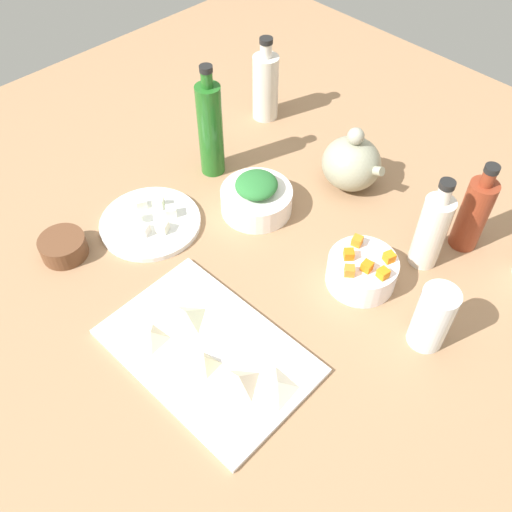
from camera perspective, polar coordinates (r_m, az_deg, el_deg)
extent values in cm
cube|color=#9A7351|center=(108.98, 0.00, -2.24)|extent=(190.00, 190.00, 3.00)
cube|color=white|center=(97.49, -4.98, -9.67)|extent=(36.69, 24.74, 1.00)
cylinder|color=white|center=(118.11, -10.77, 3.36)|extent=(20.93, 20.93, 1.20)
cylinder|color=white|center=(117.97, 0.05, 5.75)|extent=(15.14, 15.14, 5.27)
cylinder|color=white|center=(106.21, 10.77, -1.54)|extent=(13.14, 13.14, 5.78)
cylinder|color=brown|center=(115.84, -19.13, 0.91)|extent=(9.12, 9.12, 4.19)
ellipsoid|color=#9A9B81|center=(123.76, 9.73, 9.32)|extent=(13.02, 12.56, 11.54)
sphere|color=#A0A18D|center=(119.35, 10.19, 11.98)|extent=(3.65, 3.65, 3.65)
cylinder|color=#9A9B81|center=(120.57, 11.86, 8.58)|extent=(5.38, 2.00, 3.93)
cylinder|color=silver|center=(109.18, 17.48, 2.34)|extent=(5.64, 5.64, 15.74)
cylinder|color=silver|center=(102.78, 18.70, 5.99)|extent=(2.54, 2.54, 3.41)
cylinder|color=black|center=(101.31, 19.02, 6.94)|extent=(2.82, 2.82, 1.20)
cylinder|color=maroon|center=(115.23, 21.34, 3.92)|extent=(5.53, 5.53, 15.67)
cylinder|color=maroon|center=(109.30, 22.71, 7.37)|extent=(2.49, 2.49, 3.08)
cylinder|color=black|center=(108.01, 23.04, 8.21)|extent=(2.76, 2.76, 1.20)
cylinder|color=#226320|center=(123.15, -4.68, 12.65)|extent=(5.44, 5.44, 21.55)
cylinder|color=#226320|center=(116.22, -5.08, 17.60)|extent=(2.45, 2.45, 3.36)
cylinder|color=black|center=(115.06, -5.16, 18.56)|extent=(2.72, 2.72, 1.20)
cylinder|color=silver|center=(141.70, 0.98, 16.86)|extent=(6.34, 6.34, 16.18)
cylinder|color=silver|center=(136.74, 1.04, 20.34)|extent=(2.85, 2.85, 3.42)
cylinder|color=black|center=(135.64, 1.05, 21.20)|extent=(3.17, 3.17, 1.20)
cylinder|color=white|center=(98.14, 17.66, -6.04)|extent=(6.30, 6.30, 13.06)
cube|color=orange|center=(102.14, 11.30, -1.04)|extent=(1.98, 1.98, 1.80)
cube|color=orange|center=(104.47, 13.49, -0.11)|extent=(2.28, 2.28, 1.80)
cube|color=orange|center=(105.98, 10.33, 1.54)|extent=(2.22, 2.22, 1.80)
cube|color=orange|center=(103.45, 9.49, 0.18)|extent=(2.54, 2.54, 1.80)
cube|color=orange|center=(100.90, 9.56, -1.50)|extent=(2.54, 2.54, 1.80)
cube|color=orange|center=(101.68, 12.89, -1.74)|extent=(2.01, 2.01, 1.80)
ellipsoid|color=#2A7032|center=(115.05, 0.05, 7.31)|extent=(11.89, 12.07, 3.39)
cube|color=#EAE7CB|center=(114.40, -9.57, 2.94)|extent=(2.97, 2.97, 2.20)
cube|color=white|center=(117.29, -12.08, 3.86)|extent=(3.00, 3.00, 2.20)
cube|color=#E8F4CD|center=(119.63, -9.97, 5.38)|extent=(3.11, 3.11, 2.20)
cube|color=silver|center=(114.63, -11.46, 2.68)|extent=(2.91, 2.91, 2.20)
cube|color=white|center=(117.36, -8.69, 4.55)|extent=(3.05, 3.05, 2.20)
cube|color=#F2E2D0|center=(120.25, -11.67, 5.32)|extent=(2.96, 2.96, 2.20)
pyramid|color=beige|center=(99.70, -7.17, -6.09)|extent=(6.00, 6.46, 2.62)
pyramid|color=beige|center=(98.49, -10.66, -8.03)|extent=(6.43, 6.46, 2.28)
pyramid|color=beige|center=(94.20, -5.28, -10.68)|extent=(5.36, 5.46, 2.95)
pyramid|color=beige|center=(92.05, -1.75, -12.69)|extent=(5.93, 6.55, 2.97)
pyramid|color=beige|center=(92.18, 2.19, -13.08)|extent=(7.90, 7.86, 2.19)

